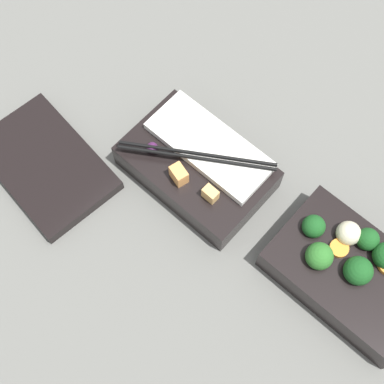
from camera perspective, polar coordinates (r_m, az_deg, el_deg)
name	(u,v)px	position (r m, az deg, el deg)	size (l,w,h in m)	color
ground_plane	(276,216)	(0.78, 8.96, -2.56)	(3.00, 3.00, 0.00)	slate
bento_tray_vegetable	(350,270)	(0.75, 16.47, -8.01)	(0.21, 0.13, 0.08)	black
bento_tray_rice	(198,165)	(0.78, 0.65, 2.88)	(0.21, 0.13, 0.07)	black
bento_lid	(46,165)	(0.83, -15.31, 2.82)	(0.21, 0.13, 0.02)	black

